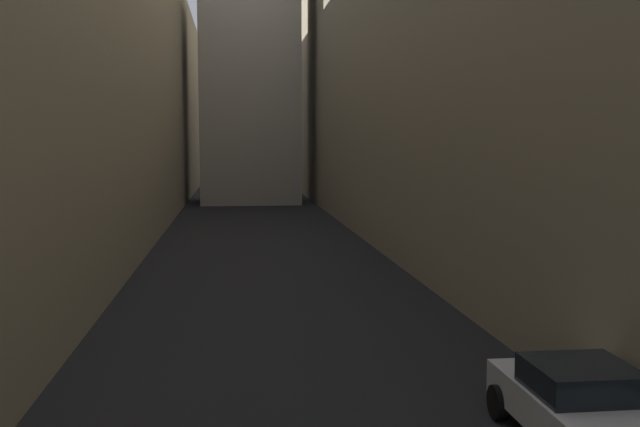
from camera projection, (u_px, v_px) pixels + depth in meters
The scene contains 4 objects.
ground_plane at pixel (259, 232), 42.70m from camera, with size 264.00×264.00×0.00m, color black.
building_block_left at pixel (44, 75), 42.36m from camera, with size 13.58×108.00×18.21m, color gray.
building_block_right at pixel (460, 32), 44.97m from camera, with size 13.99×108.00×24.00m, color gray.
parked_car_right_third at pixel (579, 404), 12.54m from camera, with size 2.04×4.07×1.48m.
Camera 1 is at (-1.44, 5.48, 5.23)m, focal length 41.12 mm.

